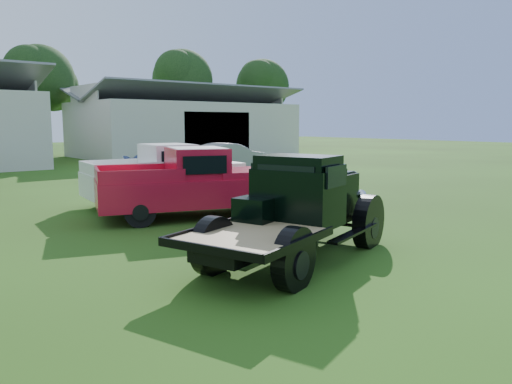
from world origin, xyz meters
TOP-DOWN VIEW (x-y plane):
  - ground at (0.00, 0.00)m, footprint 120.00×120.00m
  - shed_right at (14.00, 27.00)m, footprint 16.80×9.20m
  - tree_c at (5.00, 33.00)m, footprint 5.40×5.40m
  - tree_d at (18.00, 34.00)m, footprint 6.00×6.00m
  - tree_e at (26.00, 32.00)m, footprint 5.70×5.70m
  - vintage_flatbed at (-0.28, -0.54)m, footprint 5.27×3.38m
  - red_pickup at (0.52, 4.27)m, footprint 5.59×3.58m
  - white_pickup at (1.00, 6.66)m, footprint 5.21×2.52m
  - misc_car_blue at (5.01, 13.70)m, footprint 4.56×3.22m
  - misc_car_grey at (8.93, 14.21)m, footprint 4.54×1.72m

SIDE VIEW (x-z plane):
  - ground at x=0.00m, z-range 0.00..0.00m
  - misc_car_blue at x=5.01m, z-range 0.00..1.44m
  - misc_car_grey at x=8.93m, z-range 0.00..1.48m
  - white_pickup at x=1.00m, z-range 0.00..1.84m
  - red_pickup at x=0.52m, z-range 0.00..1.91m
  - vintage_flatbed at x=-0.28m, z-range 0.00..1.95m
  - shed_right at x=14.00m, z-range 0.00..5.20m
  - tree_c at x=5.00m, z-range 0.00..9.00m
  - tree_e at x=26.00m, z-range 0.00..9.50m
  - tree_d at x=18.00m, z-range 0.00..10.00m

